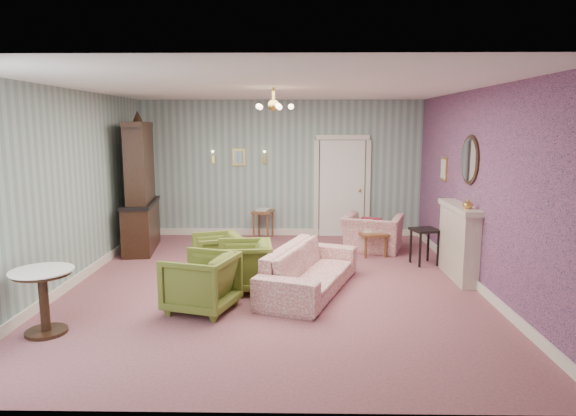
{
  "coord_description": "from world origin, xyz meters",
  "views": [
    {
      "loc": [
        0.34,
        -7.42,
        2.37
      ],
      "look_at": [
        0.2,
        0.4,
        1.1
      ],
      "focal_mm": 31.87,
      "sensor_mm": 36.0,
      "label": 1
    }
  ],
  "objects_px": {
    "olive_chair_a": "(201,279)",
    "olive_chair_b": "(244,263)",
    "fireplace": "(458,241)",
    "side_table_black": "(424,247)",
    "wingback_chair": "(373,227)",
    "sofa_chintz": "(310,262)",
    "coffee_table": "(369,242)",
    "pedestal_table": "(44,302)",
    "dresser": "(139,183)",
    "olive_chair_c": "(217,252)"
  },
  "relations": [
    {
      "from": "olive_chair_a",
      "to": "olive_chair_b",
      "type": "relative_size",
      "value": 1.04
    },
    {
      "from": "fireplace",
      "to": "side_table_black",
      "type": "relative_size",
      "value": 2.23
    },
    {
      "from": "olive_chair_b",
      "to": "wingback_chair",
      "type": "xyz_separation_m",
      "value": [
        2.2,
        2.4,
        0.06
      ]
    },
    {
      "from": "sofa_chintz",
      "to": "coffee_table",
      "type": "relative_size",
      "value": 2.6
    },
    {
      "from": "fireplace",
      "to": "sofa_chintz",
      "type": "bearing_deg",
      "value": -163.19
    },
    {
      "from": "coffee_table",
      "to": "pedestal_table",
      "type": "xyz_separation_m",
      "value": [
        -4.23,
        -3.83,
        0.16
      ]
    },
    {
      "from": "olive_chair_a",
      "to": "coffee_table",
      "type": "bearing_deg",
      "value": 157.1
    },
    {
      "from": "olive_chair_a",
      "to": "olive_chair_b",
      "type": "height_order",
      "value": "olive_chair_a"
    },
    {
      "from": "olive_chair_b",
      "to": "side_table_black",
      "type": "xyz_separation_m",
      "value": [
        2.95,
        1.43,
        -0.08
      ]
    },
    {
      "from": "wingback_chair",
      "to": "pedestal_table",
      "type": "height_order",
      "value": "wingback_chair"
    },
    {
      "from": "wingback_chair",
      "to": "coffee_table",
      "type": "distance_m",
      "value": 0.31
    },
    {
      "from": "olive_chair_a",
      "to": "dresser",
      "type": "height_order",
      "value": "dresser"
    },
    {
      "from": "olive_chair_a",
      "to": "olive_chair_c",
      "type": "relative_size",
      "value": 1.13
    },
    {
      "from": "dresser",
      "to": "fireplace",
      "type": "relative_size",
      "value": 1.84
    },
    {
      "from": "olive_chair_a",
      "to": "wingback_chair",
      "type": "xyz_separation_m",
      "value": [
        2.67,
        3.23,
        0.05
      ]
    },
    {
      "from": "olive_chair_c",
      "to": "side_table_black",
      "type": "height_order",
      "value": "olive_chair_c"
    },
    {
      "from": "olive_chair_a",
      "to": "coffee_table",
      "type": "relative_size",
      "value": 0.96
    },
    {
      "from": "sofa_chintz",
      "to": "fireplace",
      "type": "relative_size",
      "value": 1.59
    },
    {
      "from": "olive_chair_a",
      "to": "olive_chair_c",
      "type": "distance_m",
      "value": 1.63
    },
    {
      "from": "sofa_chintz",
      "to": "fireplace",
      "type": "height_order",
      "value": "fireplace"
    },
    {
      "from": "wingback_chair",
      "to": "coffee_table",
      "type": "relative_size",
      "value": 1.23
    },
    {
      "from": "olive_chair_b",
      "to": "dresser",
      "type": "bearing_deg",
      "value": -143.2
    },
    {
      "from": "sofa_chintz",
      "to": "olive_chair_b",
      "type": "bearing_deg",
      "value": 108.35
    },
    {
      "from": "dresser",
      "to": "side_table_black",
      "type": "xyz_separation_m",
      "value": [
        5.16,
        -0.97,
        -0.98
      ]
    },
    {
      "from": "coffee_table",
      "to": "pedestal_table",
      "type": "bearing_deg",
      "value": -137.84
    },
    {
      "from": "olive_chair_a",
      "to": "olive_chair_b",
      "type": "xyz_separation_m",
      "value": [
        0.47,
        0.83,
        -0.02
      ]
    },
    {
      "from": "olive_chair_b",
      "to": "fireplace",
      "type": "distance_m",
      "value": 3.36
    },
    {
      "from": "fireplace",
      "to": "side_table_black",
      "type": "height_order",
      "value": "fireplace"
    },
    {
      "from": "coffee_table",
      "to": "side_table_black",
      "type": "relative_size",
      "value": 1.37
    },
    {
      "from": "side_table_black",
      "to": "pedestal_table",
      "type": "xyz_separation_m",
      "value": [
        -5.07,
        -3.04,
        0.07
      ]
    },
    {
      "from": "olive_chair_a",
      "to": "dresser",
      "type": "relative_size",
      "value": 0.32
    },
    {
      "from": "dresser",
      "to": "fireplace",
      "type": "distance_m",
      "value": 5.8
    },
    {
      "from": "olive_chair_b",
      "to": "dresser",
      "type": "xyz_separation_m",
      "value": [
        -2.21,
        2.4,
        0.89
      ]
    },
    {
      "from": "sofa_chintz",
      "to": "coffee_table",
      "type": "distance_m",
      "value": 2.54
    },
    {
      "from": "olive_chair_c",
      "to": "dresser",
      "type": "relative_size",
      "value": 0.28
    },
    {
      "from": "wingback_chair",
      "to": "coffee_table",
      "type": "bearing_deg",
      "value": 82.2
    },
    {
      "from": "sofa_chintz",
      "to": "side_table_black",
      "type": "xyz_separation_m",
      "value": [
        2.0,
        1.45,
        -0.12
      ]
    },
    {
      "from": "dresser",
      "to": "pedestal_table",
      "type": "relative_size",
      "value": 3.38
    },
    {
      "from": "olive_chair_c",
      "to": "coffee_table",
      "type": "relative_size",
      "value": 0.85
    },
    {
      "from": "olive_chair_c",
      "to": "olive_chair_a",
      "type": "bearing_deg",
      "value": -18.23
    },
    {
      "from": "olive_chair_c",
      "to": "side_table_black",
      "type": "bearing_deg",
      "value": 80.67
    },
    {
      "from": "olive_chair_a",
      "to": "olive_chair_c",
      "type": "xyz_separation_m",
      "value": [
        -0.05,
        1.62,
        -0.05
      ]
    },
    {
      "from": "olive_chair_b",
      "to": "olive_chair_c",
      "type": "xyz_separation_m",
      "value": [
        -0.51,
        0.79,
        -0.03
      ]
    },
    {
      "from": "pedestal_table",
      "to": "olive_chair_a",
      "type": "bearing_deg",
      "value": 25.18
    },
    {
      "from": "olive_chair_c",
      "to": "side_table_black",
      "type": "relative_size",
      "value": 1.16
    },
    {
      "from": "olive_chair_c",
      "to": "side_table_black",
      "type": "distance_m",
      "value": 3.52
    },
    {
      "from": "coffee_table",
      "to": "dresser",
      "type": "bearing_deg",
      "value": 177.7
    },
    {
      "from": "wingback_chair",
      "to": "sofa_chintz",
      "type": "bearing_deg",
      "value": 81.73
    },
    {
      "from": "olive_chair_a",
      "to": "pedestal_table",
      "type": "distance_m",
      "value": 1.83
    },
    {
      "from": "olive_chair_c",
      "to": "coffee_table",
      "type": "height_order",
      "value": "olive_chair_c"
    }
  ]
}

